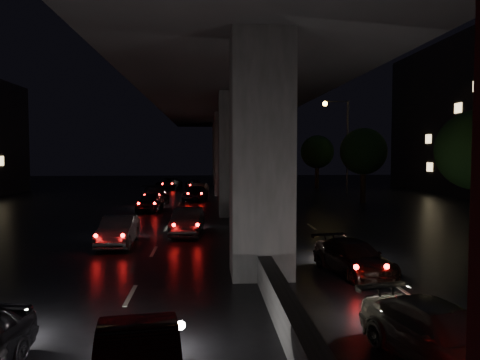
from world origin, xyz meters
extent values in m
plane|color=black|center=(0.00, 0.00, 0.00)|extent=(120.00, 120.00, 0.00)
cube|color=#2D2D2F|center=(0.00, -10.00, 4.00)|extent=(2.00, 2.00, 8.00)
cube|color=#2D2D2F|center=(0.00, 5.00, 4.00)|extent=(2.00, 2.00, 8.00)
cube|color=#2D2D2F|center=(0.00, 20.00, 4.00)|extent=(2.00, 2.00, 8.00)
cube|color=#2D2D2F|center=(0.00, 35.00, 4.00)|extent=(2.00, 2.00, 8.00)
cube|color=black|center=(0.00, 5.00, 8.75)|extent=(12.00, 80.00, 1.50)
cube|color=#2D2D2F|center=(-5.80, 5.00, 10.00)|extent=(0.40, 80.00, 1.00)
cube|color=#2D2D2F|center=(5.80, 5.00, 10.00)|extent=(0.40, 80.00, 1.00)
cube|color=#2D2D2F|center=(0.00, 5.00, 0.42)|extent=(0.45, 70.00, 0.85)
cylinder|color=black|center=(11.00, -4.00, 1.40)|extent=(0.44, 0.44, 2.80)
sphere|color=black|center=(11.00, -4.00, 4.22)|extent=(3.80, 3.80, 3.80)
cylinder|color=black|center=(11.00, 12.00, 1.40)|extent=(0.44, 0.44, 2.80)
sphere|color=black|center=(11.00, 12.00, 4.22)|extent=(3.80, 3.80, 3.80)
cylinder|color=black|center=(11.00, 28.00, 1.40)|extent=(0.44, 0.44, 2.80)
sphere|color=black|center=(11.00, 28.00, 4.22)|extent=(3.80, 3.80, 3.80)
cylinder|color=#2D2D33|center=(11.50, 18.00, 4.50)|extent=(0.18, 0.18, 9.00)
cube|color=#2D2D33|center=(10.40, 18.00, 8.90)|extent=(2.40, 0.10, 0.10)
sphere|color=#FFAE32|center=(9.30, 18.00, 8.70)|extent=(0.44, 0.44, 0.44)
imported|color=#5C5A50|center=(2.69, -16.90, 0.57)|extent=(2.54, 4.21, 1.14)
imported|color=black|center=(3.12, -10.17, 0.56)|extent=(2.38, 4.13, 1.13)
imported|color=#262629|center=(-5.72, -4.52, 0.64)|extent=(1.38, 3.90, 1.28)
imported|color=black|center=(-2.77, -2.00, 0.65)|extent=(1.68, 4.06, 1.31)
imported|color=black|center=(-5.78, 7.69, 0.63)|extent=(1.85, 3.82, 1.26)
imported|color=black|center=(-6.08, 13.46, 0.66)|extent=(2.92, 4.86, 1.32)
imported|color=black|center=(-2.77, 14.70, 0.66)|extent=(2.50, 4.15, 1.32)
imported|color=#413D39|center=(-2.54, 18.56, 0.61)|extent=(1.90, 3.88, 1.23)
imported|color=black|center=(-3.12, 26.76, 0.53)|extent=(2.28, 4.03, 1.06)
imported|color=black|center=(-6.05, 27.49, 0.63)|extent=(3.07, 4.91, 1.27)
imported|color=slate|center=(2.88, 28.36, 0.59)|extent=(2.15, 3.69, 1.18)
camera|label=1|loc=(-1.81, -25.37, 4.09)|focal=35.00mm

